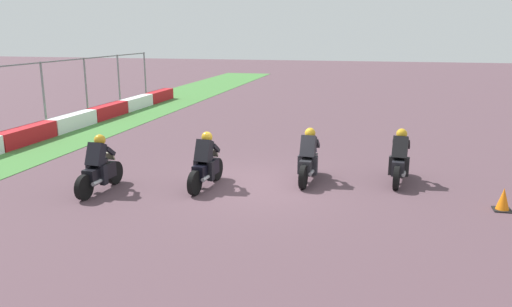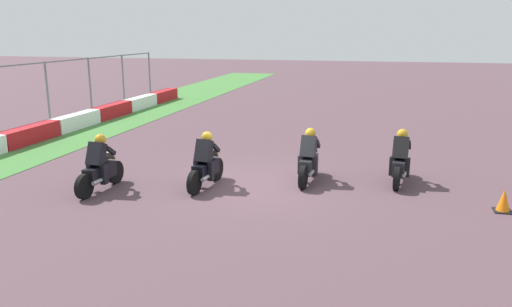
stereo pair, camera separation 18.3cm
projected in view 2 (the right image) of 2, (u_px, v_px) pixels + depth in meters
name	position (u px, v px, depth m)	size (l,w,h in m)	color
ground_plane	(257.00, 185.00, 13.74)	(120.00, 120.00, 0.00)	#543C44
rider_lane_a	(400.00, 161.00, 13.76)	(2.04, 0.58, 1.51)	black
rider_lane_b	(309.00, 160.00, 13.89)	(2.04, 0.55, 1.51)	black
rider_lane_c	(206.00, 165.00, 13.41)	(2.04, 0.56, 1.51)	black
rider_lane_d	(100.00, 168.00, 13.09)	(2.04, 0.55, 1.51)	black
traffic_cone	(504.00, 201.00, 11.64)	(0.40, 0.40, 0.55)	black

